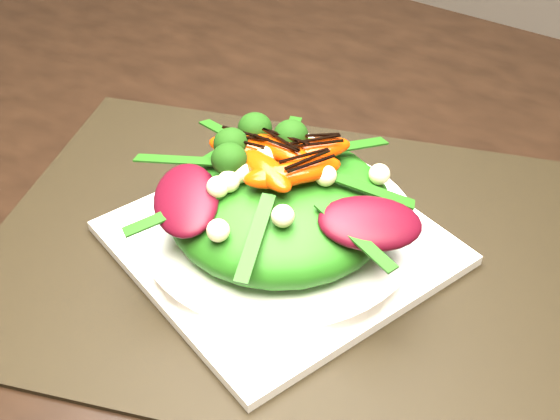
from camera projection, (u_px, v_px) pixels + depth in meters
The scene contains 10 objects.
dining_table at pixel (382, 246), 0.68m from camera, with size 1.60×0.90×0.75m, color black.
placemat at pixel (280, 248), 0.65m from camera, with size 0.50×0.38×0.00m, color black.
plate_base at pixel (280, 243), 0.65m from camera, with size 0.24×0.24×0.01m, color white.
salad_bowl at pixel (280, 231), 0.64m from camera, with size 0.24×0.24×0.02m, color white.
lettuce_mound at pixel (280, 206), 0.62m from camera, with size 0.19×0.19×0.06m, color #246312.
radicchio_leaf at pixel (370, 223), 0.57m from camera, with size 0.08×0.05×0.02m, color #3C0610.
orange_segment at pixel (292, 155), 0.61m from camera, with size 0.06×0.02×0.02m, color red.
broccoli_floret at pixel (243, 126), 0.63m from camera, with size 0.04×0.04×0.04m, color black.
macadamia_nut at pixel (300, 206), 0.56m from camera, with size 0.02×0.02×0.02m, color beige.
balsamic_drizzle at pixel (292, 147), 0.60m from camera, with size 0.05×0.00×0.00m, color black.
Camera 1 is at (0.20, -0.47, 1.20)m, focal length 48.00 mm.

